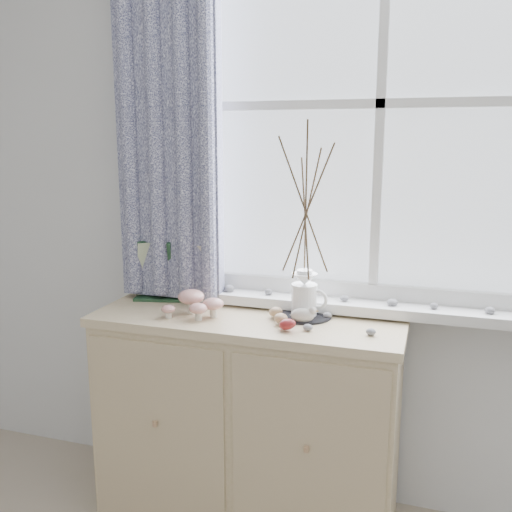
{
  "coord_description": "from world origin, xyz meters",
  "views": [
    {
      "loc": [
        0.52,
        -0.24,
        1.52
      ],
      "look_at": [
        -0.1,
        1.7,
        1.1
      ],
      "focal_mm": 40.0,
      "sensor_mm": 36.0,
      "label": 1
    }
  ],
  "objects_px": {
    "twig_pitcher": "(306,206)",
    "botanical_book": "(170,271)",
    "toadstool_cluster": "(196,302)",
    "sideboard": "(248,417)"
  },
  "relations": [
    {
      "from": "sideboard",
      "to": "botanical_book",
      "type": "relative_size",
      "value": 3.17
    },
    {
      "from": "botanical_book",
      "to": "twig_pitcher",
      "type": "height_order",
      "value": "twig_pitcher"
    },
    {
      "from": "sideboard",
      "to": "twig_pitcher",
      "type": "relative_size",
      "value": 1.6
    },
    {
      "from": "twig_pitcher",
      "to": "botanical_book",
      "type": "bearing_deg",
      "value": -175.77
    },
    {
      "from": "botanical_book",
      "to": "twig_pitcher",
      "type": "bearing_deg",
      "value": -16.44
    },
    {
      "from": "botanical_book",
      "to": "sideboard",
      "type": "bearing_deg",
      "value": -27.7
    },
    {
      "from": "botanical_book",
      "to": "toadstool_cluster",
      "type": "height_order",
      "value": "botanical_book"
    },
    {
      "from": "toadstool_cluster",
      "to": "twig_pitcher",
      "type": "relative_size",
      "value": 0.3
    },
    {
      "from": "botanical_book",
      "to": "twig_pitcher",
      "type": "distance_m",
      "value": 0.66
    },
    {
      "from": "botanical_book",
      "to": "toadstool_cluster",
      "type": "relative_size",
      "value": 1.66
    }
  ]
}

